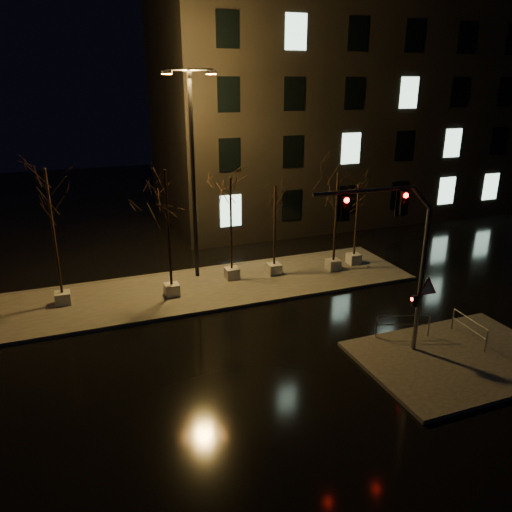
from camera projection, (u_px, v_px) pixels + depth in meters
name	position (u px, v px, depth m)	size (l,w,h in m)	color
ground	(230.00, 352.00, 18.55)	(90.00, 90.00, 0.00)	black
median	(191.00, 290.00, 23.81)	(22.00, 5.00, 0.15)	#403E39
sidewalk_corner	(458.00, 359.00, 17.97)	(7.00, 5.00, 0.15)	#403E39
building	(333.00, 110.00, 36.62)	(25.00, 12.00, 15.00)	black
tree_1	(49.00, 200.00, 20.64)	(1.80, 1.80, 6.21)	#AAA89F
tree_2	(166.00, 199.00, 21.59)	(1.80, 1.80, 5.97)	#AAA89F
tree_3	(231.00, 201.00, 23.72)	(1.80, 1.80, 5.25)	#AAA89F
tree_4	(275.00, 206.00, 24.43)	(1.80, 1.80, 4.72)	#AAA89F
tree_5	(337.00, 195.00, 24.90)	(1.80, 1.80, 5.23)	#AAA89F
tree_6	(358.00, 204.00, 25.97)	(1.80, 1.80, 4.37)	#AAA89F
traffic_signal_mast	(400.00, 248.00, 16.83)	(5.05, 0.33, 6.17)	slate
streetlight_main	(193.00, 163.00, 23.49)	(2.45, 0.92, 9.89)	black
guard_rail_a	(403.00, 323.00, 19.18)	(1.99, 0.71, 0.90)	slate
guard_rail_b	(469.00, 326.00, 18.92)	(0.18, 1.91, 0.91)	slate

